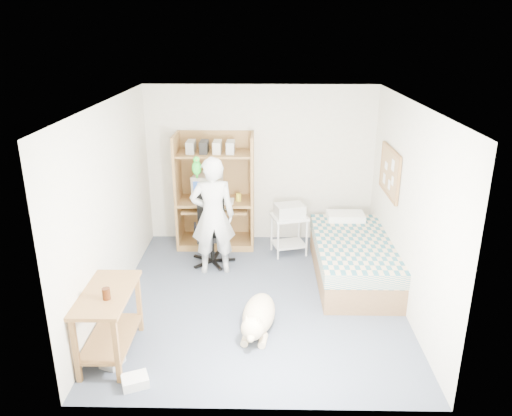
{
  "coord_description": "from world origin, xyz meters",
  "views": [
    {
      "loc": [
        0.07,
        -5.68,
        3.3
      ],
      "look_at": [
        -0.04,
        0.53,
        1.05
      ],
      "focal_mm": 35.0,
      "sensor_mm": 36.0,
      "label": 1
    }
  ],
  "objects_px": {
    "bed": "(353,258)",
    "office_chair": "(212,239)",
    "computer_hutch": "(216,195)",
    "printer_cart": "(289,228)",
    "side_desk": "(109,314)",
    "dog": "(258,316)",
    "person": "(213,216)"
  },
  "relations": [
    {
      "from": "person",
      "to": "printer_cart",
      "type": "height_order",
      "value": "person"
    },
    {
      "from": "side_desk",
      "to": "dog",
      "type": "bearing_deg",
      "value": 16.94
    },
    {
      "from": "bed",
      "to": "side_desk",
      "type": "relative_size",
      "value": 2.02
    },
    {
      "from": "computer_hutch",
      "to": "printer_cart",
      "type": "distance_m",
      "value": 1.27
    },
    {
      "from": "dog",
      "to": "person",
      "type": "bearing_deg",
      "value": 121.85
    },
    {
      "from": "office_chair",
      "to": "person",
      "type": "xyz_separation_m",
      "value": [
        0.06,
        -0.3,
        0.48
      ]
    },
    {
      "from": "computer_hutch",
      "to": "bed",
      "type": "height_order",
      "value": "computer_hutch"
    },
    {
      "from": "bed",
      "to": "dog",
      "type": "xyz_separation_m",
      "value": [
        -1.3,
        -1.34,
        -0.1
      ]
    },
    {
      "from": "dog",
      "to": "printer_cart",
      "type": "relative_size",
      "value": 1.84
    },
    {
      "from": "side_desk",
      "to": "office_chair",
      "type": "xyz_separation_m",
      "value": [
        0.85,
        2.27,
        -0.13
      ]
    },
    {
      "from": "office_chair",
      "to": "printer_cart",
      "type": "height_order",
      "value": "office_chair"
    },
    {
      "from": "side_desk",
      "to": "office_chair",
      "type": "relative_size",
      "value": 0.98
    },
    {
      "from": "dog",
      "to": "printer_cart",
      "type": "xyz_separation_m",
      "value": [
        0.44,
        2.11,
        0.22
      ]
    },
    {
      "from": "computer_hutch",
      "to": "side_desk",
      "type": "relative_size",
      "value": 1.8
    },
    {
      "from": "side_desk",
      "to": "dog",
      "type": "relative_size",
      "value": 0.88
    },
    {
      "from": "bed",
      "to": "office_chair",
      "type": "bearing_deg",
      "value": 167.28
    },
    {
      "from": "dog",
      "to": "bed",
      "type": "bearing_deg",
      "value": 54.29
    },
    {
      "from": "office_chair",
      "to": "printer_cart",
      "type": "bearing_deg",
      "value": 7.31
    },
    {
      "from": "side_desk",
      "to": "office_chair",
      "type": "bearing_deg",
      "value": 69.55
    },
    {
      "from": "person",
      "to": "dog",
      "type": "distance_m",
      "value": 1.75
    },
    {
      "from": "bed",
      "to": "office_chair",
      "type": "xyz_separation_m",
      "value": [
        -2.0,
        0.45,
        0.07
      ]
    },
    {
      "from": "computer_hutch",
      "to": "side_desk",
      "type": "height_order",
      "value": "computer_hutch"
    },
    {
      "from": "computer_hutch",
      "to": "person",
      "type": "xyz_separation_m",
      "value": [
        0.05,
        -0.97,
        0.02
      ]
    },
    {
      "from": "dog",
      "to": "computer_hutch",
      "type": "bearing_deg",
      "value": 114.22
    },
    {
      "from": "person",
      "to": "printer_cart",
      "type": "distance_m",
      "value": 1.33
    },
    {
      "from": "bed",
      "to": "office_chair",
      "type": "relative_size",
      "value": 1.99
    },
    {
      "from": "computer_hutch",
      "to": "dog",
      "type": "height_order",
      "value": "computer_hutch"
    },
    {
      "from": "side_desk",
      "to": "person",
      "type": "height_order",
      "value": "person"
    },
    {
      "from": "computer_hutch",
      "to": "printer_cart",
      "type": "relative_size",
      "value": 2.91
    },
    {
      "from": "bed",
      "to": "printer_cart",
      "type": "relative_size",
      "value": 3.27
    },
    {
      "from": "bed",
      "to": "office_chair",
      "type": "distance_m",
      "value": 2.06
    },
    {
      "from": "dog",
      "to": "printer_cart",
      "type": "height_order",
      "value": "printer_cart"
    }
  ]
}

